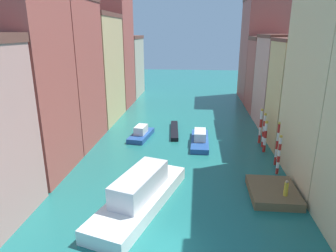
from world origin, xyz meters
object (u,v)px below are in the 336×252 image
(mooring_pole_0, at_px, (279,154))
(mooring_pole_3, at_px, (264,130))
(mooring_pole_1, at_px, (277,143))
(motorboat_0, at_px, (141,134))
(vaporetto_white, at_px, (140,194))
(mooring_pole_2, at_px, (265,136))
(motorboat_1, at_px, (200,139))
(person_on_dock, at_px, (286,189))
(waterfront_dock, at_px, (273,192))
(mooring_pole_4, at_px, (261,126))
(gondola_black, at_px, (174,130))

(mooring_pole_0, distance_m, mooring_pole_3, 7.76)
(mooring_pole_1, bearing_deg, mooring_pole_0, -97.91)
(motorboat_0, bearing_deg, mooring_pole_1, -24.30)
(motorboat_0, bearing_deg, vaporetto_white, -79.63)
(mooring_pole_2, distance_m, motorboat_1, 8.28)
(person_on_dock, bearing_deg, mooring_pole_0, 82.57)
(mooring_pole_0, height_order, motorboat_1, mooring_pole_0)
(waterfront_dock, relative_size, mooring_pole_1, 1.04)
(motorboat_1, bearing_deg, person_on_dock, -62.63)
(vaporetto_white, relative_size, motorboat_1, 1.62)
(mooring_pole_4, bearing_deg, motorboat_0, 178.13)
(mooring_pole_1, height_order, mooring_pole_3, mooring_pole_1)
(motorboat_0, bearing_deg, mooring_pole_2, -12.90)
(mooring_pole_1, xyz_separation_m, motorboat_0, (-16.46, 7.43, -1.95))
(mooring_pole_1, bearing_deg, gondola_black, 139.37)
(mooring_pole_2, relative_size, motorboat_1, 0.51)
(mooring_pole_1, distance_m, gondola_black, 15.98)
(mooring_pole_3, bearing_deg, vaporetto_white, -130.88)
(mooring_pole_1, relative_size, motorboat_1, 0.63)
(motorboat_1, bearing_deg, gondola_black, 130.46)
(motorboat_0, bearing_deg, waterfront_dock, -44.16)
(waterfront_dock, distance_m, mooring_pole_1, 7.38)
(mooring_pole_2, relative_size, mooring_pole_4, 0.85)
(mooring_pole_4, bearing_deg, mooring_pole_2, -90.41)
(waterfront_dock, height_order, mooring_pole_3, mooring_pole_3)
(gondola_black, xyz_separation_m, motorboat_1, (3.71, -4.35, 0.33))
(mooring_pole_4, height_order, vaporetto_white, mooring_pole_4)
(waterfront_dock, bearing_deg, vaporetto_white, -166.65)
(mooring_pole_1, relative_size, mooring_pole_3, 1.10)
(mooring_pole_1, xyz_separation_m, mooring_pole_4, (-0.42, 6.91, -0.12))
(vaporetto_white, bearing_deg, waterfront_dock, 13.35)
(mooring_pole_0, height_order, mooring_pole_3, mooring_pole_3)
(person_on_dock, distance_m, mooring_pole_0, 5.86)
(mooring_pole_2, bearing_deg, mooring_pole_4, 89.59)
(waterfront_dock, bearing_deg, mooring_pole_4, 84.41)
(gondola_black, bearing_deg, mooring_pole_0, -47.05)
(mooring_pole_0, bearing_deg, mooring_pole_4, 90.67)
(mooring_pole_0, xyz_separation_m, motorboat_1, (-7.98, 8.21, -1.60))
(mooring_pole_1, relative_size, mooring_pole_4, 1.05)
(mooring_pole_4, xyz_separation_m, vaporetto_white, (-12.92, -16.49, -1.28))
(mooring_pole_2, distance_m, motorboat_0, 16.49)
(waterfront_dock, bearing_deg, motorboat_1, 117.05)
(mooring_pole_3, height_order, gondola_black, mooring_pole_3)
(mooring_pole_3, bearing_deg, person_on_dock, -93.31)
(person_on_dock, distance_m, motorboat_1, 15.75)
(waterfront_dock, xyz_separation_m, person_on_dock, (0.70, -1.18, 1.04))
(mooring_pole_0, xyz_separation_m, mooring_pole_3, (0.03, 7.76, 0.11))
(mooring_pole_1, bearing_deg, mooring_pole_4, 93.49)
(mooring_pole_1, bearing_deg, motorboat_1, 144.35)
(mooring_pole_4, bearing_deg, mooring_pole_3, -84.35)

